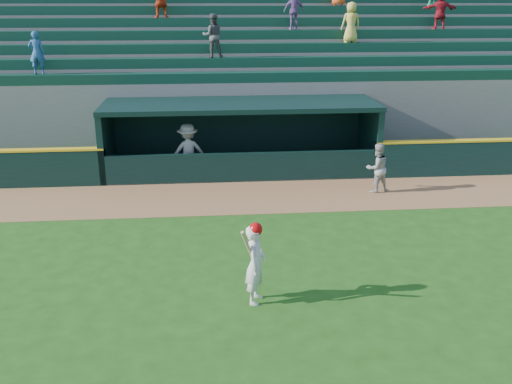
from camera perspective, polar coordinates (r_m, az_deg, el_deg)
The scene contains 7 objects.
ground at distance 13.16m, azimuth 0.62°, elevation -7.63°, with size 120.00×120.00×0.00m, color #1F4E13.
warning_track at distance 17.66m, azimuth -0.94°, elevation -0.51°, with size 40.00×3.00×0.01m, color #96663C.
dugout_player_front at distance 18.34m, azimuth 12.01°, elevation 2.38°, with size 0.76×0.59×1.57m, color #A4A49F.
dugout_player_inside at distance 19.43m, azimuth -6.81°, elevation 4.07°, with size 1.21×0.70×1.88m, color #A9A9A4.
dugout at distance 20.26m, azimuth -1.60°, elevation 6.03°, with size 9.40×2.80×2.46m.
stands at distance 24.56m, azimuth -2.27°, elevation 10.77°, with size 34.50×6.25×7.40m.
batter_at_plate at distance 11.45m, azimuth -0.04°, elevation -7.06°, with size 0.61×0.80×1.74m.
Camera 1 is at (-1.17, -11.71, 5.89)m, focal length 40.00 mm.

